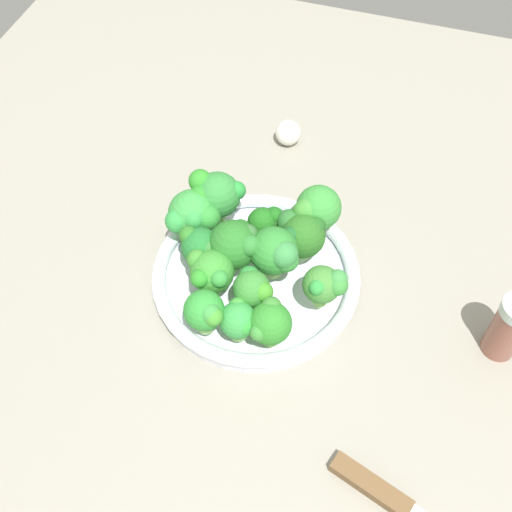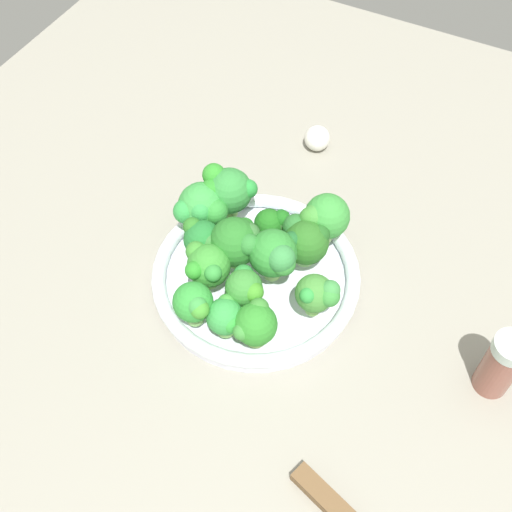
{
  "view_description": "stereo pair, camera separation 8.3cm",
  "coord_description": "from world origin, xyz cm",
  "px_view_note": "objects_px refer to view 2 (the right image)",
  "views": [
    {
      "loc": [
        -12.23,
        49.2,
        73.2
      ],
      "look_at": [
        2.82,
        2.0,
        6.43
      ],
      "focal_mm": 45.7,
      "sensor_mm": 36.0,
      "label": 1
    },
    {
      "loc": [
        -19.9,
        46.02,
        73.2
      ],
      "look_at": [
        2.82,
        2.0,
        6.43
      ],
      "focal_mm": 45.7,
      "sensor_mm": 36.0,
      "label": 2
    }
  ],
  "objects_px": {
    "broccoli_floret_8": "(237,241)",
    "broccoli_floret_10": "(227,190)",
    "broccoli_floret_2": "(273,223)",
    "broccoli_floret_7": "(194,304)",
    "broccoli_floret_9": "(226,317)",
    "broccoli_floret_11": "(245,288)",
    "broccoli_floret_13": "(324,217)",
    "broccoli_floret_4": "(305,240)",
    "broccoli_floret_0": "(275,255)",
    "broccoli_floret_12": "(207,265)",
    "garlic_bulb": "(317,138)",
    "bowl": "(256,277)",
    "broccoli_floret_3": "(317,294)",
    "pepper_shaker": "(501,365)",
    "broccoli_floret_1": "(203,239)",
    "broccoli_floret_5": "(202,208)",
    "broccoli_floret_6": "(255,324)"
  },
  "relations": [
    {
      "from": "broccoli_floret_2",
      "to": "broccoli_floret_9",
      "type": "distance_m",
      "value": 0.15
    },
    {
      "from": "broccoli_floret_5",
      "to": "broccoli_floret_8",
      "type": "height_order",
      "value": "broccoli_floret_8"
    },
    {
      "from": "broccoli_floret_12",
      "to": "broccoli_floret_5",
      "type": "bearing_deg",
      "value": -55.81
    },
    {
      "from": "broccoli_floret_11",
      "to": "broccoli_floret_12",
      "type": "relative_size",
      "value": 0.96
    },
    {
      "from": "broccoli_floret_10",
      "to": "broccoli_floret_13",
      "type": "height_order",
      "value": "broccoli_floret_10"
    },
    {
      "from": "broccoli_floret_4",
      "to": "broccoli_floret_13",
      "type": "xyz_separation_m",
      "value": [
        -0.01,
        -0.04,
        0.01
      ]
    },
    {
      "from": "broccoli_floret_2",
      "to": "broccoli_floret_5",
      "type": "xyz_separation_m",
      "value": [
        0.09,
        0.02,
        0.01
      ]
    },
    {
      "from": "bowl",
      "to": "broccoli_floret_4",
      "type": "distance_m",
      "value": 0.09
    },
    {
      "from": "broccoli_floret_3",
      "to": "broccoli_floret_10",
      "type": "bearing_deg",
      "value": -27.85
    },
    {
      "from": "broccoli_floret_4",
      "to": "broccoli_floret_8",
      "type": "xyz_separation_m",
      "value": [
        0.07,
        0.05,
        0.01
      ]
    },
    {
      "from": "broccoli_floret_8",
      "to": "broccoli_floret_10",
      "type": "relative_size",
      "value": 0.99
    },
    {
      "from": "broccoli_floret_4",
      "to": "broccoli_floret_13",
      "type": "distance_m",
      "value": 0.04
    },
    {
      "from": "broccoli_floret_9",
      "to": "broccoli_floret_10",
      "type": "distance_m",
      "value": 0.19
    },
    {
      "from": "broccoli_floret_4",
      "to": "broccoli_floret_12",
      "type": "relative_size",
      "value": 0.98
    },
    {
      "from": "broccoli_floret_4",
      "to": "broccoli_floret_5",
      "type": "bearing_deg",
      "value": 5.89
    },
    {
      "from": "broccoli_floret_11",
      "to": "broccoli_floret_13",
      "type": "xyz_separation_m",
      "value": [
        -0.04,
        -0.14,
        0.01
      ]
    },
    {
      "from": "broccoli_floret_9",
      "to": "broccoli_floret_13",
      "type": "bearing_deg",
      "value": -104.11
    },
    {
      "from": "broccoli_floret_2",
      "to": "broccoli_floret_7",
      "type": "relative_size",
      "value": 0.81
    },
    {
      "from": "broccoli_floret_12",
      "to": "broccoli_floret_13",
      "type": "distance_m",
      "value": 0.17
    },
    {
      "from": "broccoli_floret_0",
      "to": "broccoli_floret_12",
      "type": "relative_size",
      "value": 1.16
    },
    {
      "from": "broccoli_floret_9",
      "to": "broccoli_floret_10",
      "type": "xyz_separation_m",
      "value": [
        0.09,
        -0.17,
        0.02
      ]
    },
    {
      "from": "garlic_bulb",
      "to": "broccoli_floret_9",
      "type": "bearing_deg",
      "value": 96.78
    },
    {
      "from": "broccoli_floret_2",
      "to": "broccoli_floret_11",
      "type": "height_order",
      "value": "broccoli_floret_11"
    },
    {
      "from": "broccoli_floret_2",
      "to": "broccoli_floret_11",
      "type": "xyz_separation_m",
      "value": [
        -0.02,
        0.11,
        0.01
      ]
    },
    {
      "from": "broccoli_floret_12",
      "to": "broccoli_floret_6",
      "type": "bearing_deg",
      "value": 154.01
    },
    {
      "from": "bowl",
      "to": "broccoli_floret_10",
      "type": "bearing_deg",
      "value": -40.81
    },
    {
      "from": "broccoli_floret_7",
      "to": "pepper_shaker",
      "type": "xyz_separation_m",
      "value": [
        -0.35,
        -0.1,
        -0.02
      ]
    },
    {
      "from": "broccoli_floret_2",
      "to": "broccoli_floret_10",
      "type": "xyz_separation_m",
      "value": [
        0.08,
        -0.01,
        0.02
      ]
    },
    {
      "from": "bowl",
      "to": "broccoli_floret_8",
      "type": "xyz_separation_m",
      "value": [
        0.03,
        0.0,
        0.06
      ]
    },
    {
      "from": "broccoli_floret_3",
      "to": "pepper_shaker",
      "type": "xyz_separation_m",
      "value": [
        -0.23,
        -0.02,
        -0.02
      ]
    },
    {
      "from": "broccoli_floret_9",
      "to": "broccoli_floret_13",
      "type": "xyz_separation_m",
      "value": [
        -0.05,
        -0.18,
        0.02
      ]
    },
    {
      "from": "broccoli_floret_11",
      "to": "broccoli_floret_13",
      "type": "height_order",
      "value": "broccoli_floret_13"
    },
    {
      "from": "broccoli_floret_5",
      "to": "garlic_bulb",
      "type": "height_order",
      "value": "broccoli_floret_5"
    },
    {
      "from": "broccoli_floret_2",
      "to": "broccoli_floret_12",
      "type": "height_order",
      "value": "broccoli_floret_12"
    },
    {
      "from": "broccoli_floret_12",
      "to": "broccoli_floret_4",
      "type": "bearing_deg",
      "value": -133.88
    },
    {
      "from": "broccoli_floret_13",
      "to": "broccoli_floret_1",
      "type": "bearing_deg",
      "value": 38.36
    },
    {
      "from": "broccoli_floret_0",
      "to": "broccoli_floret_2",
      "type": "height_order",
      "value": "broccoli_floret_0"
    },
    {
      "from": "broccoli_floret_7",
      "to": "broccoli_floret_13",
      "type": "relative_size",
      "value": 0.84
    },
    {
      "from": "broccoli_floret_7",
      "to": "pepper_shaker",
      "type": "bearing_deg",
      "value": -163.44
    },
    {
      "from": "broccoli_floret_8",
      "to": "broccoli_floret_13",
      "type": "xyz_separation_m",
      "value": [
        -0.08,
        -0.09,
        -0.0
      ]
    },
    {
      "from": "broccoli_floret_3",
      "to": "broccoli_floret_12",
      "type": "bearing_deg",
      "value": 9.88
    },
    {
      "from": "broccoli_floret_3",
      "to": "broccoli_floret_7",
      "type": "distance_m",
      "value": 0.15
    },
    {
      "from": "broccoli_floret_10",
      "to": "broccoli_floret_5",
      "type": "bearing_deg",
      "value": 63.55
    },
    {
      "from": "broccoli_floret_2",
      "to": "broccoli_floret_8",
      "type": "xyz_separation_m",
      "value": [
        0.02,
        0.06,
        0.01
      ]
    },
    {
      "from": "broccoli_floret_1",
      "to": "broccoli_floret_9",
      "type": "bearing_deg",
      "value": 133.44
    },
    {
      "from": "pepper_shaker",
      "to": "broccoli_floret_13",
      "type": "bearing_deg",
      "value": -17.91
    },
    {
      "from": "garlic_bulb",
      "to": "broccoli_floret_11",
      "type": "bearing_deg",
      "value": 98.24
    },
    {
      "from": "broccoli_floret_2",
      "to": "broccoli_floret_3",
      "type": "relative_size",
      "value": 0.81
    },
    {
      "from": "garlic_bulb",
      "to": "pepper_shaker",
      "type": "distance_m",
      "value": 0.45
    },
    {
      "from": "broccoli_floret_7",
      "to": "broccoli_floret_13",
      "type": "bearing_deg",
      "value": -114.28
    }
  ]
}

